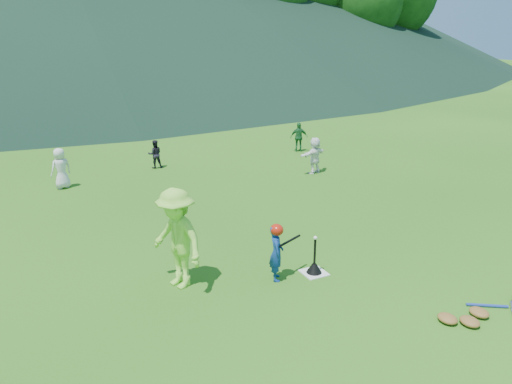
# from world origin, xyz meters

# --- Properties ---
(ground) EXTENTS (120.00, 120.00, 0.00)m
(ground) POSITION_xyz_m (0.00, 0.00, 0.00)
(ground) COLOR #275413
(ground) RESTS_ON ground
(home_plate) EXTENTS (0.45, 0.45, 0.02)m
(home_plate) POSITION_xyz_m (0.00, 0.00, 0.01)
(home_plate) COLOR silver
(home_plate) RESTS_ON ground
(baseball) EXTENTS (0.08, 0.08, 0.08)m
(baseball) POSITION_xyz_m (0.00, 0.00, 0.74)
(baseball) COLOR white
(baseball) RESTS_ON batting_tee
(batter_child) EXTENTS (0.39, 0.46, 1.08)m
(batter_child) POSITION_xyz_m (-0.76, 0.12, 0.54)
(batter_child) COLOR navy
(batter_child) RESTS_ON ground
(adult_coach) EXTENTS (1.06, 1.36, 1.86)m
(adult_coach) POSITION_xyz_m (-2.46, 0.70, 0.93)
(adult_coach) COLOR #8CDC40
(adult_coach) RESTS_ON ground
(fielder_a) EXTENTS (0.67, 0.54, 1.19)m
(fielder_a) POSITION_xyz_m (-3.69, 7.78, 0.60)
(fielder_a) COLOR silver
(fielder_a) RESTS_ON ground
(fielder_b) EXTENTS (0.51, 0.42, 0.95)m
(fielder_b) POSITION_xyz_m (-0.66, 8.71, 0.47)
(fielder_b) COLOR black
(fielder_b) RESTS_ON ground
(fielder_c) EXTENTS (0.70, 0.51, 1.10)m
(fielder_c) POSITION_xyz_m (4.84, 8.59, 0.55)
(fielder_c) COLOR #1C5D2D
(fielder_c) RESTS_ON ground
(fielder_d) EXTENTS (1.14, 0.66, 1.17)m
(fielder_d) POSITION_xyz_m (3.76, 5.85, 0.58)
(fielder_d) COLOR white
(fielder_d) RESTS_ON ground
(batting_tee) EXTENTS (0.30, 0.30, 0.68)m
(batting_tee) POSITION_xyz_m (0.00, 0.00, 0.13)
(batting_tee) COLOR black
(batting_tee) RESTS_ON home_plate
(batter_gear) EXTENTS (0.72, 0.31, 0.44)m
(batter_gear) POSITION_xyz_m (-0.74, 0.13, 0.97)
(batter_gear) COLOR #AD1B0B
(batter_gear) RESTS_ON ground
(equipment_pile) EXTENTS (1.80, 0.82, 0.19)m
(equipment_pile) POSITION_xyz_m (1.61, -2.47, 0.07)
(equipment_pile) COLOR olive
(equipment_pile) RESTS_ON ground
(outfield_fence) EXTENTS (70.07, 0.08, 1.33)m
(outfield_fence) POSITION_xyz_m (0.00, 28.00, 0.70)
(outfield_fence) COLOR gray
(outfield_fence) RESTS_ON ground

